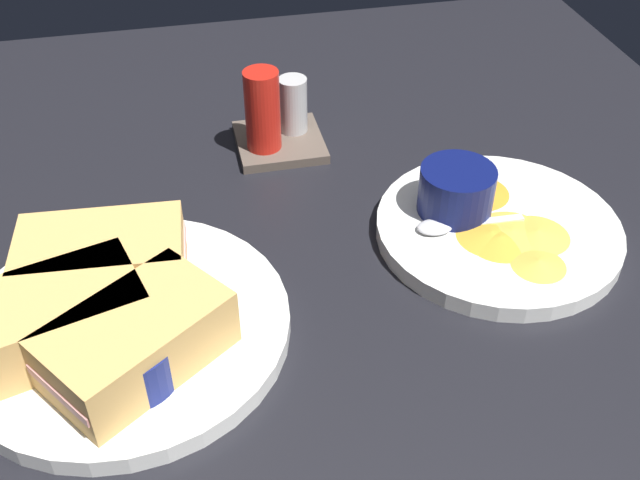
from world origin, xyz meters
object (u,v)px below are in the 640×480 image
at_px(plate_chips_companion, 498,230).
at_px(condiment_caddy, 275,120).
at_px(plate_sandwich_main, 125,327).
at_px(sandwich_half_extra, 136,340).
at_px(spoon_by_gravy_ramekin, 449,226).
at_px(ramekin_light_gravy, 457,189).
at_px(spoon_by_dark_ramekin, 122,318).
at_px(sandwich_half_far, 52,318).
at_px(sandwich_half_near, 102,259).
at_px(ramekin_dark_sauce, 128,357).

bearing_deg(plate_chips_companion, condiment_caddy, 131.88).
bearing_deg(plate_sandwich_main, sandwich_half_extra, -76.04).
bearing_deg(sandwich_half_extra, spoon_by_gravy_ramekin, 20.16).
xyz_separation_m(ramekin_light_gravy, condiment_caddy, (-0.14, 0.16, -0.01)).
bearing_deg(spoon_by_gravy_ramekin, spoon_by_dark_ramekin, -169.14).
height_order(sandwich_half_far, condiment_caddy, condiment_caddy).
bearing_deg(sandwich_half_far, ramekin_light_gravy, 14.60).
bearing_deg(sandwich_half_near, ramekin_dark_sauce, -80.92).
height_order(sandwich_half_near, ramekin_dark_sauce, sandwich_half_near).
bearing_deg(ramekin_dark_sauce, ramekin_light_gravy, 24.87).
bearing_deg(plate_chips_companion, sandwich_half_extra, -162.89).
xyz_separation_m(sandwich_half_near, plate_chips_companion, (0.34, 0.00, -0.03)).
xyz_separation_m(plate_sandwich_main, sandwich_half_far, (-0.05, -0.01, 0.03)).
xyz_separation_m(plate_sandwich_main, plate_chips_companion, (0.33, 0.05, 0.00)).
distance_m(plate_chips_companion, spoon_by_gravy_ramekin, 0.05).
relative_size(spoon_by_gravy_ramekin, condiment_caddy, 1.04).
bearing_deg(sandwich_half_near, spoon_by_dark_ramekin, -77.06).
bearing_deg(condiment_caddy, spoon_by_dark_ramekin, -123.65).
height_order(plate_sandwich_main, sandwich_half_far, sandwich_half_far).
bearing_deg(sandwich_half_near, plate_chips_companion, 0.56).
bearing_deg(plate_sandwich_main, ramekin_light_gravy, 14.70).
bearing_deg(sandwich_half_far, spoon_by_dark_ramekin, 11.60).
relative_size(ramekin_dark_sauce, spoon_by_dark_ramekin, 0.71).
distance_m(spoon_by_dark_ramekin, plate_chips_companion, 0.34).
distance_m(sandwich_half_near, spoon_by_gravy_ramekin, 0.30).
distance_m(sandwich_half_near, plate_chips_companion, 0.35).
xyz_separation_m(plate_sandwich_main, ramekin_light_gravy, (0.30, 0.08, 0.03)).
distance_m(plate_sandwich_main, ramekin_dark_sauce, 0.06).
relative_size(spoon_by_dark_ramekin, plate_chips_companion, 0.45).
height_order(sandwich_half_extra, spoon_by_gravy_ramekin, sandwich_half_extra).
bearing_deg(sandwich_half_extra, sandwich_half_far, 148.96).
xyz_separation_m(plate_sandwich_main, spoon_by_dark_ramekin, (-0.00, -0.00, 0.01)).
relative_size(sandwich_half_near, spoon_by_gravy_ramekin, 1.39).
bearing_deg(sandwich_half_far, plate_chips_companion, 9.39).
xyz_separation_m(sandwich_half_extra, spoon_by_gravy_ramekin, (0.27, 0.10, -0.02)).
bearing_deg(sandwich_half_far, spoon_by_gravy_ramekin, 10.97).
bearing_deg(spoon_by_dark_ramekin, spoon_by_gravy_ramekin, 10.86).
distance_m(ramekin_dark_sauce, spoon_by_dark_ramekin, 0.06).
bearing_deg(spoon_by_dark_ramekin, sandwich_half_extra, -74.93).
bearing_deg(ramekin_light_gravy, condiment_caddy, 130.21).
bearing_deg(plate_chips_companion, sandwich_half_far, -170.61).
height_order(sandwich_half_near, sandwich_half_far, same).
height_order(spoon_by_gravy_ramekin, condiment_caddy, condiment_caddy).
bearing_deg(sandwich_half_near, plate_sandwich_main, -76.04).
bearing_deg(spoon_by_dark_ramekin, sandwich_half_near, 102.94).
bearing_deg(sandwich_half_extra, plate_sandwich_main, 103.96).
xyz_separation_m(sandwich_half_far, ramekin_dark_sauce, (0.05, -0.05, -0.00)).
bearing_deg(ramekin_light_gravy, sandwich_half_far, -165.40).
bearing_deg(spoon_by_dark_ramekin, plate_sandwich_main, 79.38).
relative_size(sandwich_half_extra, ramekin_dark_sauce, 2.11).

